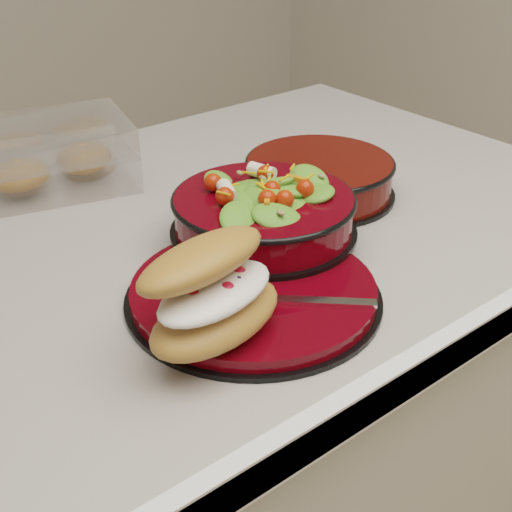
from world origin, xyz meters
TOP-DOWN VIEW (x-y plane):
  - island_counter at (0.00, -0.00)m, footprint 1.24×0.74m
  - dinner_plate at (-0.01, -0.18)m, footprint 0.28×0.28m
  - salad_bowl at (0.07, -0.10)m, footprint 0.23×0.23m
  - croissant at (-0.10, -0.23)m, footprint 0.17×0.13m
  - fork at (-0.00, -0.23)m, footprint 0.14×0.13m
  - pastry_box at (-0.04, 0.24)m, footprint 0.26×0.21m
  - extra_bowl at (0.23, -0.03)m, footprint 0.22×0.22m

SIDE VIEW (x-z plane):
  - island_counter at x=0.00m, z-range 0.00..0.91m
  - dinner_plate at x=-0.01m, z-range 0.90..0.92m
  - fork at x=0.00m, z-range 0.92..0.92m
  - extra_bowl at x=0.23m, z-range 0.90..0.96m
  - pastry_box at x=-0.04m, z-range 0.90..0.99m
  - salad_bowl at x=0.07m, z-range 0.91..1.00m
  - croissant at x=-0.10m, z-range 0.92..1.01m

